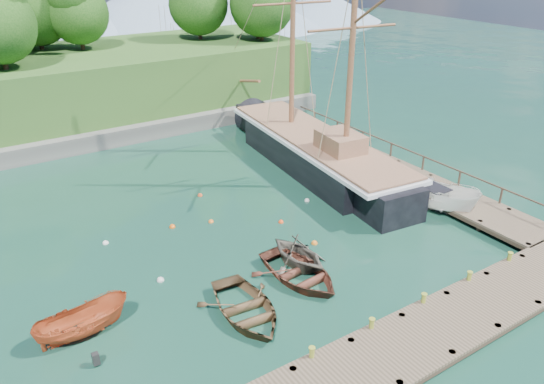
{
  "coord_description": "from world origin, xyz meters",
  "views": [
    {
      "loc": [
        -13.56,
        -16.98,
        14.7
      ],
      "look_at": [
        0.97,
        5.2,
        2.0
      ],
      "focal_mm": 35.0,
      "sensor_mm": 36.0,
      "label": 1
    }
  ],
  "objects_px": {
    "rowboat_2": "(299,279)",
    "rowboat_0": "(246,316)",
    "schooner": "(316,155)",
    "rowboat_1": "(298,266)",
    "motorboat_orange": "(85,335)",
    "cabin_boat_white": "(432,209)"
  },
  "relations": [
    {
      "from": "rowboat_1",
      "to": "motorboat_orange",
      "type": "relative_size",
      "value": 0.89
    },
    {
      "from": "rowboat_1",
      "to": "cabin_boat_white",
      "type": "bearing_deg",
      "value": -3.63
    },
    {
      "from": "rowboat_0",
      "to": "rowboat_2",
      "type": "relative_size",
      "value": 1.0
    },
    {
      "from": "rowboat_2",
      "to": "rowboat_0",
      "type": "bearing_deg",
      "value": -169.95
    },
    {
      "from": "rowboat_1",
      "to": "motorboat_orange",
      "type": "height_order",
      "value": "rowboat_1"
    },
    {
      "from": "rowboat_0",
      "to": "rowboat_1",
      "type": "bearing_deg",
      "value": 29.9
    },
    {
      "from": "rowboat_0",
      "to": "cabin_boat_white",
      "type": "distance_m",
      "value": 14.66
    },
    {
      "from": "rowboat_1",
      "to": "rowboat_2",
      "type": "xyz_separation_m",
      "value": [
        -0.59,
        -0.93,
        0.0
      ]
    },
    {
      "from": "motorboat_orange",
      "to": "rowboat_2",
      "type": "bearing_deg",
      "value": -102.3
    },
    {
      "from": "rowboat_1",
      "to": "schooner",
      "type": "height_order",
      "value": "schooner"
    },
    {
      "from": "motorboat_orange",
      "to": "rowboat_1",
      "type": "bearing_deg",
      "value": -96.62
    },
    {
      "from": "cabin_boat_white",
      "to": "schooner",
      "type": "distance_m",
      "value": 9.19
    },
    {
      "from": "motorboat_orange",
      "to": "cabin_boat_white",
      "type": "relative_size",
      "value": 0.71
    },
    {
      "from": "schooner",
      "to": "cabin_boat_white",
      "type": "bearing_deg",
      "value": -70.8
    },
    {
      "from": "rowboat_2",
      "to": "cabin_boat_white",
      "type": "bearing_deg",
      "value": 2.87
    },
    {
      "from": "rowboat_0",
      "to": "schooner",
      "type": "height_order",
      "value": "schooner"
    },
    {
      "from": "rowboat_2",
      "to": "cabin_boat_white",
      "type": "distance_m",
      "value": 11.06
    },
    {
      "from": "rowboat_1",
      "to": "motorboat_orange",
      "type": "distance_m",
      "value": 10.29
    },
    {
      "from": "rowboat_1",
      "to": "rowboat_0",
      "type": "bearing_deg",
      "value": -162.15
    },
    {
      "from": "rowboat_2",
      "to": "cabin_boat_white",
      "type": "relative_size",
      "value": 0.88
    },
    {
      "from": "cabin_boat_white",
      "to": "motorboat_orange",
      "type": "bearing_deg",
      "value": 164.26
    },
    {
      "from": "cabin_boat_white",
      "to": "rowboat_2",
      "type": "bearing_deg",
      "value": 172.34
    }
  ]
}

